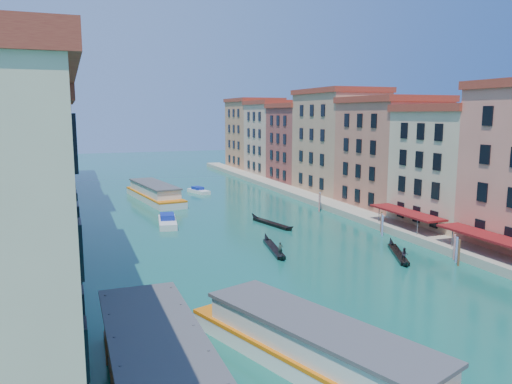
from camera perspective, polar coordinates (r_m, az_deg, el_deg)
left_bank_palazzos at (r=81.00m, az=-24.72°, el=3.52°), size 12.80×128.40×21.00m
right_bank_palazzos at (r=95.34m, az=11.23°, el=4.88°), size 12.80×128.40×21.00m
quay at (r=92.51m, az=6.84°, el=-0.90°), size 4.00×140.00×1.00m
restaurant_awnings at (r=58.95m, az=26.23°, el=-4.96°), size 3.20×44.55×3.12m
vaporetto_stop at (r=31.80m, az=-11.37°, el=-18.94°), size 5.40×16.40×3.65m
mooring_poles_right at (r=61.27m, az=20.17°, el=-5.71°), size 1.44×54.24×3.20m
mooring_poles_left at (r=31.63m, az=-16.11°, el=-19.57°), size 0.24×8.24×3.20m
vaporetto_near at (r=33.55m, az=6.94°, el=-17.29°), size 11.72×21.63×3.16m
vaporetto_far at (r=95.87m, az=-11.54°, el=-0.08°), size 8.01×22.44×3.27m
gondola_fore at (r=60.07m, az=2.04°, el=-6.37°), size 2.63×10.62×2.13m
gondola_right at (r=59.88m, az=15.97°, el=-6.72°), size 5.22×9.84×2.10m
gondola_far at (r=73.66m, az=1.69°, el=-3.52°), size 3.36×10.95×1.57m
motorboat_mid at (r=74.43m, az=-10.09°, el=-3.28°), size 3.55×8.06×1.61m
motorboat_far at (r=103.60m, az=-6.59°, el=0.16°), size 3.73×6.47×1.28m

